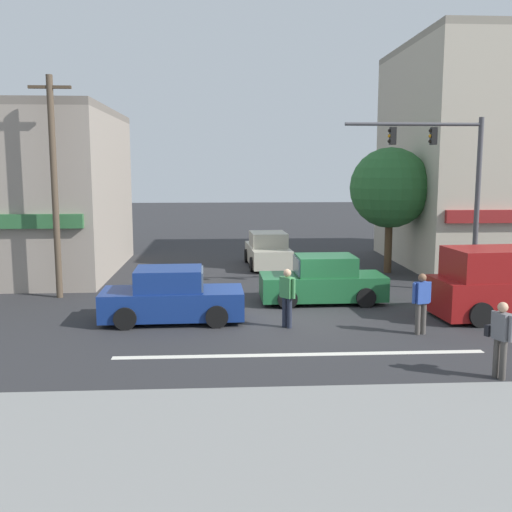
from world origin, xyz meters
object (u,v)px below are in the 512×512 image
Objects in this scene: street_tree at (390,188)px; van_approaching_near at (508,285)px; sedan_crossing_leftbound at (323,281)px; utility_pole_near_left at (54,185)px; sedan_waiting_far at (268,251)px; traffic_light_mast at (451,176)px; sedan_parked_curbside at (172,297)px; utility_pole_far_right at (451,170)px; pedestrian_far_side at (287,294)px; pedestrian_mid_crossing at (421,300)px; pedestrian_foreground_with_bag at (500,335)px.

street_tree reaches higher than van_approaching_near.
van_approaching_near reaches higher than sedan_crossing_leftbound.
utility_pole_near_left reaches higher than sedan_waiting_far.
street_tree is 8.45m from van_approaching_near.
traffic_light_mast is 1.50× the size of sedan_parked_curbside.
sedan_parked_curbside is at bearing 179.03° from van_approaching_near.
traffic_light_mast is (-2.19, -5.64, -0.17)m from utility_pole_far_right.
pedestrian_far_side is (7.45, -4.40, -2.95)m from utility_pole_near_left.
utility_pole_near_left is 1.81× the size of sedan_parked_curbside.
traffic_light_mast is 6.02m from sedan_crossing_leftbound.
pedestrian_mid_crossing reaches higher than sedan_parked_curbside.
pedestrian_mid_crossing is 1.00× the size of pedestrian_far_side.
van_approaching_near is (-1.76, -9.36, -3.34)m from utility_pole_far_right.
sedan_crossing_leftbound is (-6.93, -6.98, -3.64)m from utility_pole_far_right.
pedestrian_foreground_with_bag is 1.00× the size of pedestrian_mid_crossing.
van_approaching_near is at bearing -83.37° from traffic_light_mast.
sedan_waiting_far is (-5.99, 6.03, -3.46)m from traffic_light_mast.
utility_pole_far_right is (15.92, 5.68, 0.45)m from utility_pole_near_left.
street_tree reaches higher than sedan_crossing_leftbound.
pedestrian_far_side is at bearing 133.03° from pedestrian_foreground_with_bag.
pedestrian_far_side is (-8.47, -10.09, -3.40)m from utility_pole_far_right.
pedestrian_foreground_with_bag is 5.95m from pedestrian_far_side.
utility_pole_near_left is (-12.75, -4.24, 0.29)m from street_tree.
sedan_waiting_far is at bearing 99.65° from sedan_crossing_leftbound.
van_approaching_near is (5.17, -2.38, 0.29)m from sedan_crossing_leftbound.
van_approaching_near reaches higher than sedan_waiting_far.
sedan_parked_curbside is at bearing -137.92° from street_tree.
street_tree is 10.48m from pedestrian_far_side.
sedan_waiting_far is at bearing 38.14° from utility_pole_near_left.
street_tree is 13.44m from utility_pole_near_left.
street_tree is 3.18× the size of pedestrian_mid_crossing.
pedestrian_mid_crossing and pedestrian_far_side have the same top height.
sedan_parked_curbside is (-8.58, -7.75, -2.89)m from street_tree.
street_tree is 3.18× the size of pedestrian_far_side.
sedan_waiting_far is 10.23m from sedan_parked_curbside.
sedan_waiting_far is at bearing 123.36° from van_approaching_near.
sedan_parked_curbside is (-11.75, -9.20, -3.64)m from utility_pole_far_right.
utility_pole_near_left reaches higher than van_approaching_near.
utility_pole_near_left is 1.79× the size of sedan_waiting_far.
sedan_waiting_far is 15.30m from pedestrian_foreground_with_bag.
sedan_crossing_leftbound is at bearing -8.22° from utility_pole_near_left.
van_approaching_near is at bearing -0.97° from sedan_parked_curbside.
pedestrian_far_side is (3.28, -0.89, 0.24)m from sedan_parked_curbside.
pedestrian_mid_crossing is at bearing -117.25° from traffic_light_mast.
utility_pole_far_right is 6.06m from traffic_light_mast.
van_approaching_near is 2.83× the size of pedestrian_mid_crossing.
utility_pole_near_left is 14.91m from van_approaching_near.
utility_pole_far_right is at bearing 73.03° from pedestrian_foreground_with_bag.
street_tree is at bearing 84.55° from pedestrian_foreground_with_bag.
street_tree is at bearing 18.39° from utility_pole_near_left.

